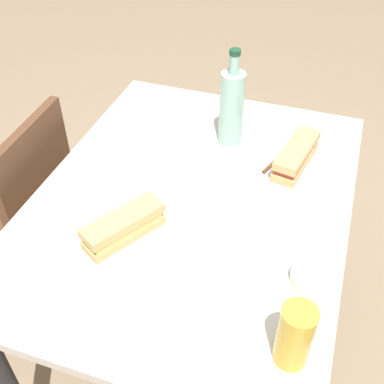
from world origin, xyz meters
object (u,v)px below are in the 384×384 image
object	(u,v)px
knife_far	(277,160)
olive_bowl	(310,277)
beer_glass	(295,336)
chair_far	(22,210)
knife_near	(110,226)
baguette_sandwich_far	(296,155)
baguette_sandwich_near	(124,226)
plate_near	(125,238)
water_bottle	(232,107)
plate_far	(294,166)
dining_table	(192,224)

from	to	relation	value
knife_far	olive_bowl	world-z (taller)	olive_bowl
beer_glass	olive_bowl	size ratio (longest dim) A/B	1.66
chair_far	olive_bowl	world-z (taller)	chair_far
knife_near	beer_glass	world-z (taller)	beer_glass
knife_near	olive_bowl	size ratio (longest dim) A/B	1.71
baguette_sandwich_far	olive_bowl	size ratio (longest dim) A/B	2.44
baguette_sandwich_far	baguette_sandwich_near	bearing A→B (deg)	140.13
plate_near	water_bottle	distance (m)	0.55
knife_near	knife_far	xyz separation A→B (m)	(0.42, -0.36, 0.00)
chair_far	plate_near	world-z (taller)	chair_far
plate_far	knife_far	distance (m)	0.06
plate_near	baguette_sandwich_near	size ratio (longest dim) A/B	1.04
beer_glass	dining_table	bearing A→B (deg)	40.97
baguette_sandwich_far	olive_bowl	bearing A→B (deg)	-165.51
knife_near	dining_table	bearing A→B (deg)	-39.74
dining_table	beer_glass	xyz separation A→B (m)	(-0.40, -0.35, 0.19)
chair_far	baguette_sandwich_near	size ratio (longest dim) A/B	3.81
baguette_sandwich_near	knife_far	distance (m)	0.54
chair_far	beer_glass	xyz separation A→B (m)	(-0.41, -0.98, 0.33)
knife_far	dining_table	bearing A→B (deg)	138.57
baguette_sandwich_far	plate_far	bearing A→B (deg)	0.00
plate_far	olive_bowl	xyz separation A→B (m)	(-0.42, -0.11, 0.01)
knife_far	water_bottle	size ratio (longest dim) A/B	0.55
plate_near	dining_table	bearing A→B (deg)	-27.86
dining_table	plate_near	size ratio (longest dim) A/B	4.95
baguette_sandwich_near	beer_glass	bearing A→B (deg)	-112.67
plate_far	water_bottle	distance (m)	0.27
dining_table	water_bottle	size ratio (longest dim) A/B	3.62
plate_far	water_bottle	xyz separation A→B (m)	(0.08, 0.23, 0.12)
plate_far	beer_glass	distance (m)	0.64
chair_far	water_bottle	size ratio (longest dim) A/B	2.69
chair_far	beer_glass	bearing A→B (deg)	-112.49
plate_far	olive_bowl	world-z (taller)	olive_bowl
plate_near	beer_glass	xyz separation A→B (m)	(-0.19, -0.46, 0.07)
baguette_sandwich_far	olive_bowl	distance (m)	0.43
knife_far	knife_near	bearing A→B (deg)	139.35
baguette_sandwich_far	knife_near	bearing A→B (deg)	135.37
baguette_sandwich_near	olive_bowl	xyz separation A→B (m)	(0.02, -0.47, -0.03)
plate_far	water_bottle	bearing A→B (deg)	71.29
dining_table	plate_far	size ratio (longest dim) A/B	4.95
water_bottle	beer_glass	size ratio (longest dim) A/B	1.99
baguette_sandwich_near	plate_far	xyz separation A→B (m)	(0.44, -0.36, -0.04)
chair_far	baguette_sandwich_far	world-z (taller)	chair_far
plate_near	water_bottle	size ratio (longest dim) A/B	0.73
knife_far	water_bottle	distance (m)	0.22
plate_far	knife_far	world-z (taller)	knife_far
knife_near	olive_bowl	bearing A→B (deg)	-89.68
dining_table	knife_near	distance (m)	0.28
plate_near	baguette_sandwich_far	distance (m)	0.57
knife_near	knife_far	size ratio (longest dim) A/B	0.95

